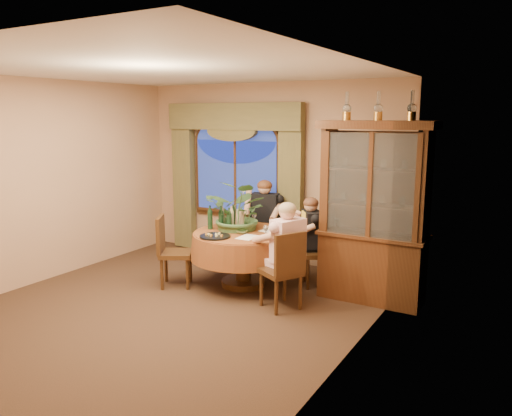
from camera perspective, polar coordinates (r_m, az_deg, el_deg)
The scene contains 36 objects.
floor at distance 6.22m, azimuth -9.80°, elevation -11.32°, with size 5.00×5.00×0.00m, color black.
wall_back at distance 7.90m, azimuth 1.61°, elevation 4.01°, with size 4.50×4.50×0.00m, color #A0775A.
wall_right at distance 4.73m, azimuth 11.03°, elevation -0.68°, with size 5.00×5.00×0.00m, color #A0775A.
ceiling at distance 5.80m, azimuth -10.70°, elevation 15.29°, with size 5.00×5.00×0.00m, color white.
window at distance 8.16m, azimuth -2.34°, elevation 3.51°, with size 1.62×0.10×1.32m, color navy, non-canonical shape.
arched_transom at distance 8.10m, azimuth -2.38°, elevation 8.99°, with size 1.60×0.06×0.44m, color navy, non-canonical shape.
drapery_left at distance 8.73m, azimuth -8.23°, elevation 3.08°, with size 0.38×0.14×2.32m, color brown.
drapery_right at distance 7.63m, azimuth 4.00°, elevation 2.08°, with size 0.38×0.14×2.32m, color brown.
swag_valance at distance 8.03m, azimuth -2.71°, elevation 10.41°, with size 2.45×0.16×0.42m, color brown, non-canonical shape.
dining_table at distance 6.83m, azimuth -1.46°, elevation -5.83°, with size 1.44×1.44×0.75m, color maroon.
china_cabinet at distance 6.29m, azimuth 13.30°, elevation -0.56°, with size 1.39×0.55×2.24m, color #3C1E0F.
oil_lamp_left at distance 6.30m, azimuth 10.36°, elevation 11.39°, with size 0.11×0.11×0.34m, color #A5722D, non-canonical shape.
oil_lamp_center at distance 6.18m, azimuth 13.82°, elevation 11.28°, with size 0.11×0.11×0.34m, color #A5722D, non-canonical shape.
oil_lamp_right at distance 6.08m, azimuth 17.41°, elevation 11.12°, with size 0.11×0.11×0.34m, color #A5722D, non-canonical shape.
chair_right at distance 6.03m, azimuth 2.85°, elevation -7.05°, with size 0.42×0.42×0.96m, color black.
chair_back_right at distance 6.86m, azimuth 7.25°, elevation -4.93°, with size 0.42×0.42×0.96m, color black.
chair_back at distance 7.62m, azimuth 2.45°, elevation -3.27°, with size 0.42×0.42×0.96m, color black.
chair_front_left at distance 6.87m, azimuth -9.14°, elevation -4.95°, with size 0.42×0.42×0.96m, color black.
person_pink at distance 6.09m, azimuth 3.66°, elevation -5.30°, with size 0.46×0.42×1.28m, color beige, non-canonical shape.
person_back at distance 7.68m, azimuth 1.03°, elevation -1.69°, with size 0.48×0.44×1.34m, color black, non-canonical shape.
person_scarf at distance 6.92m, azimuth 6.36°, elevation -3.70°, with size 0.43×0.40×1.21m, color black, non-canonical shape.
stoneware_vase at distance 6.89m, azimuth -1.87°, elevation -1.32°, with size 0.14×0.14×0.27m, color #9D8165, non-canonical shape.
centerpiece_plant at distance 6.79m, azimuth -1.85°, elevation 2.38°, with size 0.89×0.99×0.77m, color #395C33.
olive_bowl at distance 6.64m, azimuth -1.63°, elevation -2.77°, with size 0.14×0.14×0.04m, color #4A5930.
cheese_platter at distance 6.47m, azimuth -4.71°, elevation -3.25°, with size 0.40×0.40×0.02m, color black.
wine_bottle_0 at distance 6.85m, azimuth -4.02°, elevation -1.14°, with size 0.07×0.07×0.33m, color black.
wine_bottle_1 at distance 6.97m, azimuth -2.60°, elevation -0.93°, with size 0.07×0.07×0.33m, color black.
wine_bottle_2 at distance 7.05m, azimuth -3.91°, elevation -0.82°, with size 0.07×0.07×0.33m, color tan.
wine_bottle_3 at distance 6.73m, azimuth -3.09°, elevation -1.36°, with size 0.07×0.07×0.33m, color black.
wine_bottle_4 at distance 6.85m, azimuth -2.81°, elevation -1.14°, with size 0.07×0.07×0.33m, color tan.
wine_bottle_5 at distance 6.91m, azimuth -5.27°, elevation -1.07°, with size 0.07×0.07×0.33m, color black.
tasting_paper_0 at distance 6.44m, azimuth -0.96°, elevation -3.36°, with size 0.21×0.30×0.00m, color white.
tasting_paper_1 at distance 6.83m, azimuth 1.70°, elevation -2.55°, with size 0.21×0.30×0.00m, color white.
wine_glass_person_pink at distance 6.35m, azimuth 1.13°, elevation -2.77°, with size 0.07×0.07×0.18m, color silver, non-canonical shape.
wine_glass_person_back at distance 7.16m, azimuth -0.20°, elevation -1.22°, with size 0.07×0.07×0.18m, color silver, non-canonical shape.
wine_glass_person_scarf at distance 6.77m, azimuth 2.56°, elevation -1.92°, with size 0.07×0.07×0.18m, color silver, non-canonical shape.
Camera 1 is at (3.76, -4.39, 2.31)m, focal length 35.00 mm.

